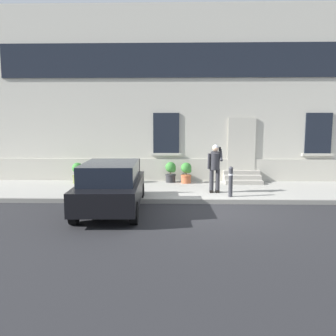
{
  "coord_description": "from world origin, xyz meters",
  "views": [
    {
      "loc": [
        -0.98,
        -10.68,
        2.74
      ],
      "look_at": [
        -1.31,
        1.6,
        1.1
      ],
      "focal_mm": 38.29,
      "sensor_mm": 36.0,
      "label": 1
    }
  ],
  "objects_px": {
    "bollard_near_person": "(231,180)",
    "person_on_phone": "(215,165)",
    "planter_olive": "(78,172)",
    "planter_terracotta": "(186,172)",
    "planter_charcoal": "(171,171)",
    "planter_cream": "(125,172)",
    "hatchback_car_black": "(111,186)",
    "bollard_far_left": "(121,180)"
  },
  "relations": [
    {
      "from": "bollard_near_person",
      "to": "person_on_phone",
      "type": "height_order",
      "value": "person_on_phone"
    },
    {
      "from": "planter_olive",
      "to": "planter_terracotta",
      "type": "bearing_deg",
      "value": 2.25
    },
    {
      "from": "planter_olive",
      "to": "person_on_phone",
      "type": "bearing_deg",
      "value": -18.68
    },
    {
      "from": "bollard_near_person",
      "to": "planter_olive",
      "type": "relative_size",
      "value": 1.22
    },
    {
      "from": "planter_charcoal",
      "to": "planter_olive",
      "type": "bearing_deg",
      "value": -174.57
    },
    {
      "from": "person_on_phone",
      "to": "planter_cream",
      "type": "relative_size",
      "value": 2.03
    },
    {
      "from": "hatchback_car_black",
      "to": "bollard_far_left",
      "type": "distance_m",
      "value": 1.48
    },
    {
      "from": "hatchback_car_black",
      "to": "bollard_near_person",
      "type": "height_order",
      "value": "hatchback_car_black"
    },
    {
      "from": "bollard_far_left",
      "to": "person_on_phone",
      "type": "xyz_separation_m",
      "value": [
        3.25,
        0.64,
        0.44
      ]
    },
    {
      "from": "hatchback_car_black",
      "to": "bollard_near_person",
      "type": "distance_m",
      "value": 4.08
    },
    {
      "from": "planter_olive",
      "to": "planter_charcoal",
      "type": "xyz_separation_m",
      "value": [
        3.84,
        0.36,
        0.0
      ]
    },
    {
      "from": "planter_olive",
      "to": "planter_charcoal",
      "type": "bearing_deg",
      "value": 5.43
    },
    {
      "from": "planter_olive",
      "to": "planter_terracotta",
      "type": "height_order",
      "value": "same"
    },
    {
      "from": "planter_olive",
      "to": "planter_cream",
      "type": "xyz_separation_m",
      "value": [
        1.92,
        0.16,
        0.0
      ]
    },
    {
      "from": "person_on_phone",
      "to": "planter_charcoal",
      "type": "height_order",
      "value": "person_on_phone"
    },
    {
      "from": "hatchback_car_black",
      "to": "planter_cream",
      "type": "bearing_deg",
      "value": 92.93
    },
    {
      "from": "planter_olive",
      "to": "planter_charcoal",
      "type": "distance_m",
      "value": 3.85
    },
    {
      "from": "person_on_phone",
      "to": "planter_charcoal",
      "type": "xyz_separation_m",
      "value": [
        -1.62,
        2.21,
        -0.54
      ]
    },
    {
      "from": "bollard_near_person",
      "to": "bollard_far_left",
      "type": "xyz_separation_m",
      "value": [
        -3.72,
        0.0,
        0.0
      ]
    },
    {
      "from": "bollard_far_left",
      "to": "person_on_phone",
      "type": "height_order",
      "value": "person_on_phone"
    },
    {
      "from": "planter_terracotta",
      "to": "bollard_near_person",
      "type": "bearing_deg",
      "value": -61.6
    },
    {
      "from": "bollard_near_person",
      "to": "bollard_far_left",
      "type": "relative_size",
      "value": 1.0
    },
    {
      "from": "bollard_near_person",
      "to": "planter_cream",
      "type": "relative_size",
      "value": 1.22
    },
    {
      "from": "planter_olive",
      "to": "planter_cream",
      "type": "distance_m",
      "value": 1.92
    },
    {
      "from": "bollard_near_person",
      "to": "planter_cream",
      "type": "distance_m",
      "value": 4.8
    },
    {
      "from": "hatchback_car_black",
      "to": "bollard_near_person",
      "type": "bearing_deg",
      "value": 21.26
    },
    {
      "from": "planter_terracotta",
      "to": "planter_cream",
      "type": "bearing_deg",
      "value": -179.58
    },
    {
      "from": "planter_olive",
      "to": "bollard_far_left",
      "type": "bearing_deg",
      "value": -48.4
    },
    {
      "from": "bollard_far_left",
      "to": "person_on_phone",
      "type": "bearing_deg",
      "value": 11.14
    },
    {
      "from": "hatchback_car_black",
      "to": "person_on_phone",
      "type": "relative_size",
      "value": 2.37
    },
    {
      "from": "person_on_phone",
      "to": "bollard_near_person",
      "type": "bearing_deg",
      "value": -54.9
    },
    {
      "from": "planter_terracotta",
      "to": "planter_charcoal",
      "type": "bearing_deg",
      "value": 163.87
    },
    {
      "from": "bollard_far_left",
      "to": "planter_charcoal",
      "type": "height_order",
      "value": "bollard_far_left"
    },
    {
      "from": "bollard_near_person",
      "to": "planter_charcoal",
      "type": "relative_size",
      "value": 1.22
    },
    {
      "from": "planter_cream",
      "to": "planter_terracotta",
      "type": "distance_m",
      "value": 2.57
    },
    {
      "from": "planter_cream",
      "to": "bollard_near_person",
      "type": "bearing_deg",
      "value": -33.38
    },
    {
      "from": "bollard_near_person",
      "to": "planter_terracotta",
      "type": "xyz_separation_m",
      "value": [
        -1.44,
        2.66,
        -0.11
      ]
    },
    {
      "from": "bollard_far_left",
      "to": "planter_charcoal",
      "type": "bearing_deg",
      "value": 60.18
    },
    {
      "from": "bollard_far_left",
      "to": "hatchback_car_black",
      "type": "bearing_deg",
      "value": -92.94
    },
    {
      "from": "planter_olive",
      "to": "planter_charcoal",
      "type": "relative_size",
      "value": 1.0
    },
    {
      "from": "planter_olive",
      "to": "bollard_near_person",
      "type": "bearing_deg",
      "value": -22.73
    },
    {
      "from": "bollard_far_left",
      "to": "planter_olive",
      "type": "height_order",
      "value": "bollard_far_left"
    }
  ]
}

